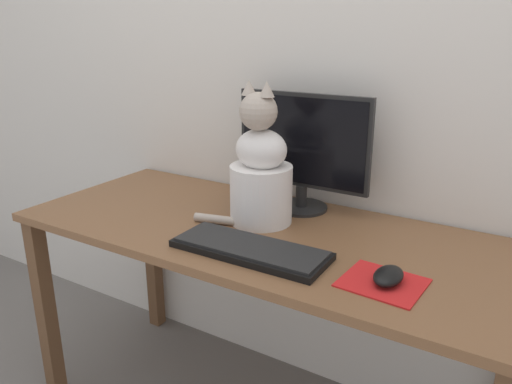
{
  "coord_description": "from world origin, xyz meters",
  "views": [
    {
      "loc": [
        0.69,
        -1.16,
        1.27
      ],
      "look_at": [
        0.02,
        -0.06,
        0.83
      ],
      "focal_mm": 35.0,
      "sensor_mm": 36.0,
      "label": 1
    }
  ],
  "objects_px": {
    "computer_mouse_right": "(388,276)",
    "monitor": "(302,149)",
    "keyboard": "(250,249)",
    "cat": "(260,172)"
  },
  "relations": [
    {
      "from": "computer_mouse_right",
      "to": "cat",
      "type": "xyz_separation_m",
      "value": [
        -0.45,
        0.18,
        0.14
      ]
    },
    {
      "from": "computer_mouse_right",
      "to": "monitor",
      "type": "bearing_deg",
      "value": 139.04
    },
    {
      "from": "keyboard",
      "to": "computer_mouse_right",
      "type": "relative_size",
      "value": 3.99
    },
    {
      "from": "monitor",
      "to": "cat",
      "type": "bearing_deg",
      "value": -108.17
    },
    {
      "from": "monitor",
      "to": "keyboard",
      "type": "relative_size",
      "value": 1.06
    },
    {
      "from": "computer_mouse_right",
      "to": "cat",
      "type": "relative_size",
      "value": 0.25
    },
    {
      "from": "keyboard",
      "to": "cat",
      "type": "height_order",
      "value": "cat"
    },
    {
      "from": "monitor",
      "to": "computer_mouse_right",
      "type": "xyz_separation_m",
      "value": [
        0.39,
        -0.34,
        -0.18
      ]
    },
    {
      "from": "keyboard",
      "to": "computer_mouse_right",
      "type": "height_order",
      "value": "computer_mouse_right"
    },
    {
      "from": "keyboard",
      "to": "computer_mouse_right",
      "type": "bearing_deg",
      "value": 3.69
    }
  ]
}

